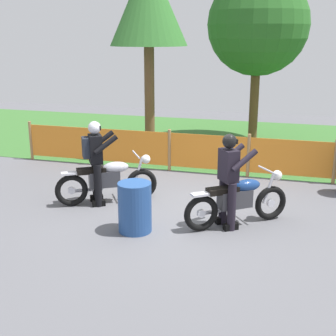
{
  "coord_description": "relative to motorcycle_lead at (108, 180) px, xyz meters",
  "views": [
    {
      "loc": [
        2.05,
        -7.99,
        3.33
      ],
      "look_at": [
        -0.23,
        -0.0,
        0.9
      ],
      "focal_mm": 49.46,
      "sensor_mm": 36.0,
      "label": 1
    }
  ],
  "objects": [
    {
      "name": "oil_drum",
      "position": [
        1.01,
        -1.19,
        -0.04
      ],
      "size": [
        0.58,
        0.58,
        0.88
      ],
      "primitive_type": "cylinder",
      "color": "navy",
      "rests_on": "ground"
    },
    {
      "name": "tree_near_left",
      "position": [
        2.23,
        6.52,
        3.08
      ],
      "size": [
        3.06,
        3.06,
        5.1
      ],
      "color": "brown",
      "rests_on": "ground"
    },
    {
      "name": "ground",
      "position": [
        1.56,
        -0.22,
        -0.49
      ],
      "size": [
        24.0,
        24.0,
        0.02
      ],
      "primitive_type": "cube",
      "color": "#5B5B60"
    },
    {
      "name": "motorcycle_trailing",
      "position": [
        2.69,
        -0.43,
        -0.0
      ],
      "size": [
        1.71,
        1.33,
        0.97
      ],
      "rotation": [
        0.0,
        0.0,
        0.65
      ],
      "color": "black",
      "rests_on": "ground"
    },
    {
      "name": "tree_leftmost",
      "position": [
        -0.46,
        4.16,
        3.63
      ],
      "size": [
        2.11,
        2.11,
        5.33
      ],
      "color": "brown",
      "rests_on": "ground"
    },
    {
      "name": "motorcycle_lead",
      "position": [
        0.0,
        0.0,
        0.0
      ],
      "size": [
        1.82,
        1.2,
        0.98
      ],
      "rotation": [
        0.0,
        0.0,
        0.56
      ],
      "color": "black",
      "rests_on": "ground"
    },
    {
      "name": "rider_lead",
      "position": [
        -0.19,
        -0.12,
        0.47
      ],
      "size": [
        0.79,
        0.71,
        1.69
      ],
      "rotation": [
        0.0,
        0.0,
        0.56
      ],
      "color": "black",
      "rests_on": "ground"
    },
    {
      "name": "barrier_fence",
      "position": [
        1.56,
        2.53,
        0.06
      ],
      "size": [
        9.84,
        0.08,
        1.05
      ],
      "color": "#997547",
      "rests_on": "ground"
    },
    {
      "name": "rider_trailing",
      "position": [
        2.53,
        -0.55,
        0.44
      ],
      "size": [
        0.73,
        0.72,
        1.69
      ],
      "rotation": [
        0.0,
        0.0,
        0.65
      ],
      "color": "black",
      "rests_on": "ground"
    },
    {
      "name": "grass_verge",
      "position": [
        1.56,
        6.17,
        -0.47
      ],
      "size": [
        24.0,
        7.26,
        0.01
      ],
      "primitive_type": "cube",
      "color": "#386B2D",
      "rests_on": "ground"
    }
  ]
}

